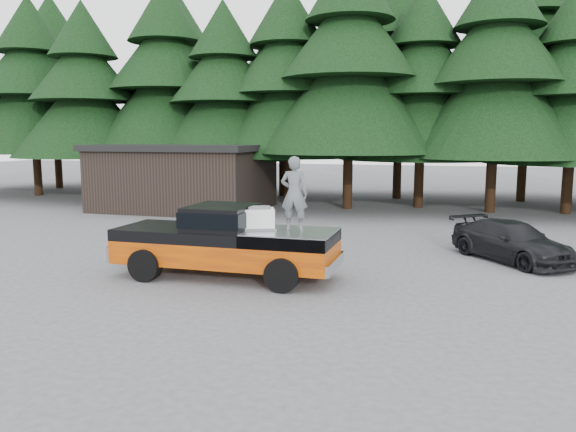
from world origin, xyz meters
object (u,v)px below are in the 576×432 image
(air_compressor, at_px, (259,219))
(parked_car, at_px, (511,241))
(utility_building, at_px, (185,177))
(man_on_bed, at_px, (294,194))
(pickup_truck, at_px, (226,253))

(air_compressor, relative_size, parked_car, 0.18)
(air_compressor, bearing_deg, utility_building, 101.07)
(air_compressor, height_order, man_on_bed, man_on_bed)
(utility_building, bearing_deg, man_on_bed, -53.22)
(air_compressor, bearing_deg, man_on_bed, -19.95)
(pickup_truck, relative_size, man_on_bed, 3.17)
(air_compressor, xyz_separation_m, parked_car, (6.53, 4.19, -0.99))
(pickup_truck, height_order, utility_building, utility_building)
(parked_car, xyz_separation_m, utility_building, (-14.94, 8.35, 1.07))
(parked_car, bearing_deg, man_on_bed, 177.49)
(utility_building, bearing_deg, parked_car, -29.19)
(air_compressor, xyz_separation_m, utility_building, (-8.42, 12.54, 0.08))
(man_on_bed, height_order, utility_building, utility_building)
(air_compressor, bearing_deg, parked_car, 9.91)
(parked_car, bearing_deg, pickup_truck, 170.64)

